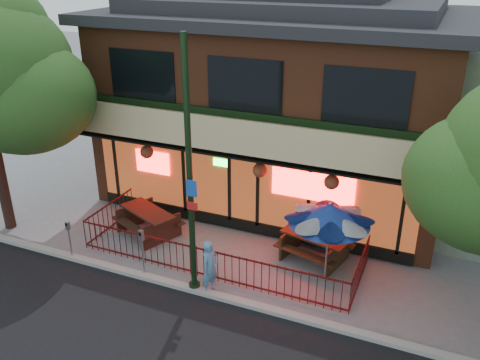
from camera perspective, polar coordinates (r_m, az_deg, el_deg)
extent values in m
plane|color=gray|center=(14.88, -4.39, -11.28)|extent=(80.00, 80.00, 0.00)
cube|color=#999993|center=(14.49, -5.31, -12.12)|extent=(80.00, 0.25, 0.12)
cube|color=brown|center=(19.55, 5.06, 8.09)|extent=(12.00, 8.00, 6.50)
cube|color=#59230F|center=(16.55, 0.45, -0.74)|extent=(11.00, 0.06, 2.60)
cube|color=#FF0C0C|center=(15.64, 8.15, -0.73)|extent=(2.60, 0.04, 0.90)
cube|color=#FF0C0C|center=(17.83, -9.78, 1.99)|extent=(1.30, 0.04, 0.80)
cube|color=#D6BD87|center=(15.44, -0.21, 4.99)|extent=(12.20, 1.33, 1.26)
cube|color=black|center=(17.13, -10.92, 11.52)|extent=(2.40, 0.06, 1.60)
cube|color=black|center=(15.46, 0.49, 10.62)|extent=(2.40, 0.06, 1.60)
cube|color=black|center=(14.50, 13.91, 9.03)|extent=(2.40, 0.06, 1.60)
cube|color=black|center=(17.16, 0.40, -5.03)|extent=(11.00, 0.12, 0.40)
cube|color=#FFC672|center=(14.99, 20.39, -1.31)|extent=(0.18, 0.18, 0.32)
cube|color=#430E0E|center=(14.50, -4.14, -7.79)|extent=(8.40, 0.04, 0.04)
cube|color=#430E0E|center=(14.95, -4.05, -10.50)|extent=(8.40, 0.04, 0.04)
cube|color=#430E0E|center=(17.51, -14.54, -2.66)|extent=(0.04, 2.60, 0.04)
cube|color=#430E0E|center=(14.47, 13.48, -8.54)|extent=(0.04, 2.60, 0.04)
cylinder|color=#430E0E|center=(14.74, -4.09, -9.28)|extent=(0.02, 0.02, 1.00)
cylinder|color=black|center=(12.85, -5.68, 0.62)|extent=(0.16, 0.16, 7.00)
cylinder|color=black|center=(14.53, -5.13, -11.78)|extent=(0.32, 0.32, 0.20)
cube|color=#194CB2|center=(12.80, -5.47, -0.94)|extent=(0.30, 0.02, 0.45)
cube|color=red|center=(13.02, -5.39, -2.93)|extent=(0.30, 0.02, 0.22)
cube|color=#361D13|center=(17.81, -11.68, -3.82)|extent=(0.63, 1.38, 0.84)
cube|color=#361D13|center=(16.63, -8.68, -5.68)|extent=(0.63, 1.38, 0.84)
cube|color=#361D13|center=(17.02, -10.34, -3.49)|extent=(2.20, 1.57, 0.07)
cube|color=#361D13|center=(16.89, -11.99, -5.16)|extent=(1.99, 1.08, 0.06)
cube|color=#361D13|center=(17.48, -8.58, -3.84)|extent=(1.99, 1.08, 0.06)
cube|color=#362513|center=(16.07, 5.91, -6.68)|extent=(0.41, 1.43, 0.83)
cube|color=#362513|center=(15.46, 10.92, -8.36)|extent=(0.41, 1.43, 0.83)
cube|color=#362513|center=(15.54, 8.46, -6.21)|extent=(2.15, 1.29, 0.07)
cube|color=#362513|center=(15.24, 7.25, -8.25)|extent=(2.03, 0.78, 0.06)
cube|color=#362513|center=(16.18, 9.44, -6.34)|extent=(2.03, 0.78, 0.06)
cylinder|color=gray|center=(14.42, 9.76, -7.32)|extent=(0.05, 0.05, 2.32)
cone|color=navy|center=(13.93, 10.04, -3.79)|extent=(2.22, 2.22, 0.58)
sphere|color=gray|center=(13.79, 10.13, -2.63)|extent=(0.11, 0.11, 0.11)
imported|color=#5585AB|center=(13.98, -3.38, -9.79)|extent=(0.51, 0.66, 1.62)
cylinder|color=gray|center=(14.98, -10.83, -8.59)|extent=(0.06, 0.06, 1.22)
cube|color=gray|center=(14.60, -11.05, -6.13)|extent=(0.14, 0.12, 0.31)
cube|color=black|center=(14.53, -11.20, -6.00)|extent=(0.09, 0.01, 0.11)
cylinder|color=gray|center=(16.40, -18.51, -6.82)|extent=(0.05, 0.05, 1.03)
cube|color=gray|center=(16.10, -18.80, -4.89)|extent=(0.11, 0.10, 0.26)
cube|color=black|center=(16.04, -18.94, -4.79)|extent=(0.08, 0.01, 0.09)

